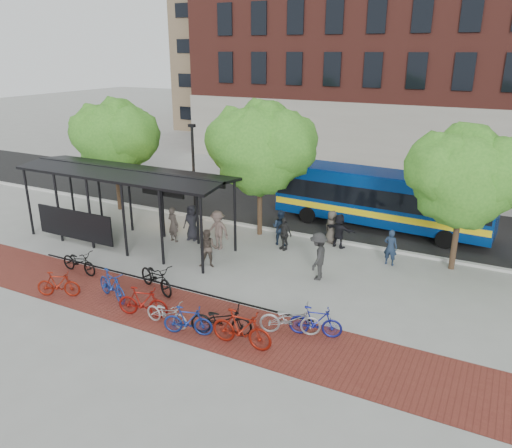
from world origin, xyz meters
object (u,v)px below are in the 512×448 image
at_px(tree_b, 262,145).
at_px(bike_11, 316,322).
at_px(pedestrian_5, 339,231).
at_px(pedestrian_3, 218,230).
at_px(tree_c, 467,174).
at_px(bike_3, 112,285).
at_px(pedestrian_4, 284,233).
at_px(pedestrian_8, 208,249).
at_px(pedestrian_7, 391,247).
at_px(pedestrian_1, 173,224).
at_px(bike_1, 58,284).
at_px(bike_6, 167,313).
at_px(pedestrian_2, 280,227).
at_px(bike_4, 156,277).
at_px(pedestrian_6, 332,227).
at_px(bike_7, 188,321).
at_px(bike_0, 79,262).
at_px(bike_5, 143,302).
at_px(bike_8, 221,320).
at_px(bus_shelter, 123,181).
at_px(bike_10, 290,319).
at_px(pedestrian_0, 192,222).
at_px(bike_9, 241,329).
at_px(tree_a, 115,135).
at_px(pedestrian_9, 318,256).
at_px(lamp_post_left, 194,170).

bearing_deg(tree_b, bike_11, -52.98).
bearing_deg(pedestrian_5, pedestrian_3, 43.21).
xyz_separation_m(tree_c, bike_3, (-10.80, -8.60, -3.49)).
distance_m(pedestrian_4, pedestrian_8, 3.83).
distance_m(tree_c, pedestrian_7, 4.20).
xyz_separation_m(pedestrian_1, pedestrian_7, (9.79, 1.96, -0.06)).
bearing_deg(bike_1, bike_6, -111.60).
xyz_separation_m(tree_b, pedestrian_2, (1.37, -0.82, -3.62)).
bearing_deg(bike_11, bike_4, 74.08).
bearing_deg(pedestrian_6, pedestrian_5, 167.06).
bearing_deg(pedestrian_2, bike_7, 95.15).
distance_m(bike_0, bike_3, 3.03).
distance_m(bike_5, bike_8, 3.00).
distance_m(bus_shelter, tree_b, 6.64).
distance_m(bike_4, bike_10, 5.73).
xyz_separation_m(tree_c, pedestrian_4, (-7.21, -1.31, -3.28)).
bearing_deg(bike_6, pedestrian_4, -2.47).
distance_m(pedestrian_0, pedestrian_1, 0.90).
height_order(bike_10, pedestrian_5, pedestrian_5).
relative_size(bike_7, pedestrian_8, 1.00).
xyz_separation_m(bike_6, bike_9, (2.80, 0.04, 0.17)).
relative_size(bike_7, pedestrian_1, 0.97).
xyz_separation_m(bike_3, bike_7, (3.83, -0.72, -0.07)).
bearing_deg(pedestrian_2, pedestrian_3, 39.17).
height_order(bike_5, bike_7, bike_5).
distance_m(bike_1, bike_10, 8.79).
distance_m(bike_1, bike_7, 5.76).
relative_size(tree_a, pedestrian_9, 3.18).
bearing_deg(pedestrian_0, lamp_post_left, 115.21).
height_order(tree_b, bike_7, tree_b).
relative_size(bike_6, pedestrian_4, 1.09).
height_order(pedestrian_0, pedestrian_4, pedestrian_0).
bearing_deg(bike_1, bike_3, -92.80).
distance_m(bike_10, pedestrian_5, 7.95).
relative_size(tree_c, bike_1, 3.63).
relative_size(bike_0, pedestrian_9, 0.98).
relative_size(tree_b, pedestrian_3, 3.53).
xyz_separation_m(tree_b, bike_4, (-0.80, -7.32, -3.90)).
xyz_separation_m(tree_b, bike_0, (-4.61, -7.47, -3.96)).
height_order(bike_8, pedestrian_2, pedestrian_2).
height_order(bike_6, pedestrian_9, pedestrian_9).
xyz_separation_m(bus_shelter, pedestrian_4, (7.01, 2.52, -2.23)).
xyz_separation_m(bike_4, pedestrian_8, (0.56, 2.76, 0.26)).
xyz_separation_m(tree_c, pedestrian_8, (-9.22, -4.56, -3.23)).
bearing_deg(bike_10, pedestrian_6, -9.22).
bearing_deg(pedestrian_1, pedestrian_7, -158.21).
xyz_separation_m(pedestrian_2, pedestrian_7, (5.11, -0.00, -0.06)).
bearing_deg(tree_a, pedestrian_1, -26.00).
bearing_deg(bike_7, tree_b, -4.42).
xyz_separation_m(bike_8, pedestrian_5, (0.94, 8.94, 0.28)).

